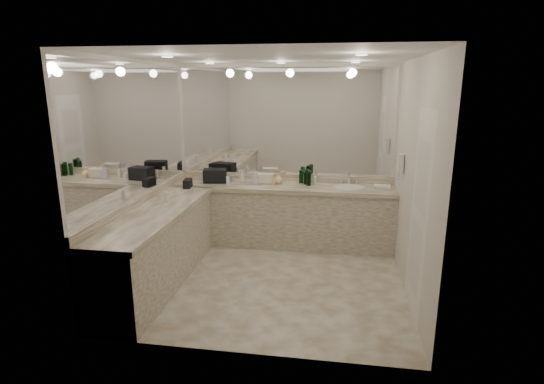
% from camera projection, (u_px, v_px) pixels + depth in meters
% --- Properties ---
extents(floor, '(3.20, 3.20, 0.00)m').
position_uv_depth(floor, '(270.00, 279.00, 5.20)').
color(floor, beige).
rests_on(floor, ground).
extents(ceiling, '(3.20, 3.20, 0.00)m').
position_uv_depth(ceiling, '(269.00, 57.00, 4.55)').
color(ceiling, white).
rests_on(ceiling, floor).
extents(wall_back, '(3.20, 0.02, 2.60)m').
position_uv_depth(wall_back, '(285.00, 154.00, 6.31)').
color(wall_back, beige).
rests_on(wall_back, floor).
extents(wall_left, '(0.02, 3.00, 2.60)m').
position_uv_depth(wall_left, '(139.00, 171.00, 5.11)').
color(wall_left, beige).
rests_on(wall_left, floor).
extents(wall_right, '(0.02, 3.00, 2.60)m').
position_uv_depth(wall_right, '(414.00, 180.00, 4.64)').
color(wall_right, beige).
rests_on(wall_right, floor).
extents(vanity_back_base, '(3.20, 0.60, 0.84)m').
position_uv_depth(vanity_back_base, '(282.00, 217.00, 6.24)').
color(vanity_back_base, beige).
rests_on(vanity_back_base, floor).
extents(vanity_back_top, '(3.20, 0.64, 0.06)m').
position_uv_depth(vanity_back_top, '(282.00, 187.00, 6.12)').
color(vanity_back_top, beige).
rests_on(vanity_back_top, vanity_back_base).
extents(vanity_left_base, '(0.60, 2.40, 0.84)m').
position_uv_depth(vanity_left_base, '(157.00, 250.00, 5.00)').
color(vanity_left_base, beige).
rests_on(vanity_left_base, floor).
extents(vanity_left_top, '(0.64, 2.42, 0.06)m').
position_uv_depth(vanity_left_top, '(155.00, 213.00, 4.88)').
color(vanity_left_top, beige).
rests_on(vanity_left_top, vanity_left_base).
extents(backsplash_back, '(3.20, 0.04, 0.10)m').
position_uv_depth(backsplash_back, '(285.00, 177.00, 6.38)').
color(backsplash_back, beige).
rests_on(backsplash_back, vanity_back_top).
extents(backsplash_left, '(0.04, 3.00, 0.10)m').
position_uv_depth(backsplash_left, '(142.00, 199.00, 5.19)').
color(backsplash_left, beige).
rests_on(backsplash_left, vanity_left_top).
extents(mirror_back, '(3.12, 0.01, 1.55)m').
position_uv_depth(mirror_back, '(285.00, 122.00, 6.18)').
color(mirror_back, white).
rests_on(mirror_back, wall_back).
extents(mirror_left, '(0.01, 2.92, 1.55)m').
position_uv_depth(mirror_left, '(136.00, 131.00, 4.99)').
color(mirror_left, white).
rests_on(mirror_left, wall_left).
extents(sink, '(0.44, 0.44, 0.03)m').
position_uv_depth(sink, '(349.00, 188.00, 5.99)').
color(sink, white).
rests_on(sink, vanity_back_top).
extents(faucet, '(0.24, 0.16, 0.14)m').
position_uv_depth(faucet, '(349.00, 179.00, 6.17)').
color(faucet, silver).
rests_on(faucet, vanity_back_top).
extents(wall_phone, '(0.06, 0.10, 0.24)m').
position_uv_depth(wall_phone, '(401.00, 163.00, 5.31)').
color(wall_phone, white).
rests_on(wall_phone, wall_right).
extents(door, '(0.02, 0.82, 2.10)m').
position_uv_depth(door, '(419.00, 215.00, 4.23)').
color(door, white).
rests_on(door, wall_right).
extents(black_toiletry_bag, '(0.37, 0.27, 0.19)m').
position_uv_depth(black_toiletry_bag, '(215.00, 176.00, 6.27)').
color(black_toiletry_bag, black).
rests_on(black_toiletry_bag, vanity_back_top).
extents(black_bag_spill, '(0.12, 0.22, 0.12)m').
position_uv_depth(black_bag_spill, '(188.00, 184.00, 5.96)').
color(black_bag_spill, black).
rests_on(black_bag_spill, vanity_left_top).
extents(cream_cosmetic_case, '(0.24, 0.15, 0.14)m').
position_uv_depth(cream_cosmetic_case, '(266.00, 179.00, 6.22)').
color(cream_cosmetic_case, beige).
rests_on(cream_cosmetic_case, vanity_back_top).
extents(hand_towel, '(0.23, 0.16, 0.04)m').
position_uv_depth(hand_towel, '(382.00, 187.00, 5.95)').
color(hand_towel, white).
rests_on(hand_towel, vanity_back_top).
extents(lotion_left, '(0.05, 0.05, 0.12)m').
position_uv_depth(lotion_left, '(167.00, 197.00, 5.23)').
color(lotion_left, white).
rests_on(lotion_left, vanity_left_top).
extents(soap_bottle_a, '(0.08, 0.08, 0.19)m').
position_uv_depth(soap_bottle_a, '(242.00, 176.00, 6.28)').
color(soap_bottle_a, silver).
rests_on(soap_bottle_a, vanity_back_top).
extents(soap_bottle_b, '(0.12, 0.13, 0.21)m').
position_uv_depth(soap_bottle_b, '(256.00, 177.00, 6.16)').
color(soap_bottle_b, silver).
rests_on(soap_bottle_b, vanity_back_top).
extents(soap_bottle_c, '(0.12, 0.12, 0.15)m').
position_uv_depth(soap_bottle_c, '(279.00, 179.00, 6.17)').
color(soap_bottle_c, '#F7D38E').
rests_on(soap_bottle_c, vanity_back_top).
extents(green_bottle_0, '(0.07, 0.07, 0.21)m').
position_uv_depth(green_bottle_0, '(307.00, 176.00, 6.19)').
color(green_bottle_0, '#0F4818').
rests_on(green_bottle_0, vanity_back_top).
extents(green_bottle_1, '(0.07, 0.07, 0.18)m').
position_uv_depth(green_bottle_1, '(306.00, 178.00, 6.16)').
color(green_bottle_1, '#0F4818').
rests_on(green_bottle_1, vanity_back_top).
extents(green_bottle_2, '(0.06, 0.06, 0.19)m').
position_uv_depth(green_bottle_2, '(301.00, 177.00, 6.22)').
color(green_bottle_2, '#0F4818').
rests_on(green_bottle_2, vanity_back_top).
extents(green_bottle_3, '(0.07, 0.07, 0.21)m').
position_uv_depth(green_bottle_3, '(309.00, 178.00, 6.07)').
color(green_bottle_3, '#0F4818').
rests_on(green_bottle_3, vanity_back_top).
extents(green_bottle_4, '(0.06, 0.06, 0.19)m').
position_uv_depth(green_bottle_4, '(308.00, 178.00, 6.16)').
color(green_bottle_4, '#0F4818').
rests_on(green_bottle_4, vanity_back_top).
extents(amenity_bottle_0, '(0.06, 0.06, 0.11)m').
position_uv_depth(amenity_bottle_0, '(228.00, 180.00, 6.17)').
color(amenity_bottle_0, white).
rests_on(amenity_bottle_0, vanity_back_top).
extents(amenity_bottle_1, '(0.06, 0.06, 0.06)m').
position_uv_depth(amenity_bottle_1, '(211.00, 180.00, 6.30)').
color(amenity_bottle_1, white).
rests_on(amenity_bottle_1, vanity_back_top).
extents(amenity_bottle_2, '(0.04, 0.04, 0.08)m').
position_uv_depth(amenity_bottle_2, '(231.00, 179.00, 6.31)').
color(amenity_bottle_2, '#9966B2').
rests_on(amenity_bottle_2, vanity_back_top).
extents(amenity_bottle_3, '(0.04, 0.04, 0.08)m').
position_uv_depth(amenity_bottle_3, '(274.00, 182.00, 6.09)').
color(amenity_bottle_3, '#E0B28C').
rests_on(amenity_bottle_3, vanity_back_top).
extents(amenity_bottle_4, '(0.05, 0.05, 0.13)m').
position_uv_depth(amenity_bottle_4, '(206.00, 176.00, 6.43)').
color(amenity_bottle_4, white).
rests_on(amenity_bottle_4, vanity_back_top).
extents(amenity_bottle_5, '(0.04, 0.04, 0.14)m').
position_uv_depth(amenity_bottle_5, '(222.00, 176.00, 6.35)').
color(amenity_bottle_5, '#F2D84C').
rests_on(amenity_bottle_5, vanity_back_top).
extents(amenity_bottle_6, '(0.04, 0.04, 0.11)m').
position_uv_depth(amenity_bottle_6, '(315.00, 180.00, 6.16)').
color(amenity_bottle_6, silver).
rests_on(amenity_bottle_6, vanity_back_top).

